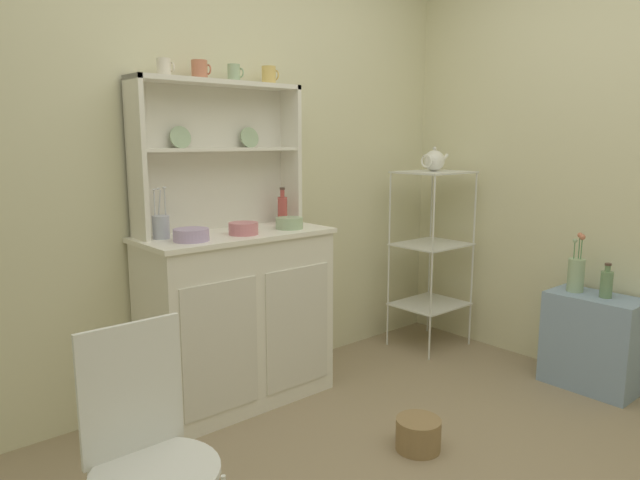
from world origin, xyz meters
TOP-DOWN VIEW (x-y plane):
  - wall_back at (0.00, 1.62)m, footprint 3.84×0.05m
  - hutch_cabinet at (-0.13, 1.37)m, footprint 0.99×0.45m
  - hutch_shelf_unit at (-0.13, 1.53)m, footprint 0.92×0.18m
  - bakers_rack at (1.29, 1.25)m, footprint 0.45×0.37m
  - side_shelf_blue at (1.44, 0.23)m, footprint 0.28×0.48m
  - wire_chair at (-1.07, 0.39)m, footprint 0.36×0.36m
  - floor_basket at (0.20, 0.43)m, footprint 0.20×0.20m
  - cup_cream_0 at (-0.42, 1.49)m, footprint 0.08×0.06m
  - cup_terracotta_1 at (-0.24, 1.49)m, footprint 0.09×0.08m
  - cup_sage_2 at (-0.04, 1.49)m, footprint 0.08×0.06m
  - cup_gold_3 at (0.18, 1.49)m, footprint 0.09×0.07m
  - bowl_mixing_large at (-0.42, 1.29)m, footprint 0.17×0.17m
  - bowl_floral_medium at (-0.13, 1.29)m, footprint 0.15×0.15m
  - bowl_cream_small at (0.15, 1.29)m, footprint 0.14×0.14m
  - jam_bottle at (0.23, 1.45)m, footprint 0.05×0.05m
  - utensil_jar at (-0.50, 1.45)m, footprint 0.08×0.08m
  - porcelain_teapot at (1.29, 1.25)m, footprint 0.22×0.13m
  - flower_vase at (1.44, 0.35)m, footprint 0.09×0.09m
  - oil_bottle at (1.44, 0.18)m, footprint 0.06×0.06m

SIDE VIEW (x-z plane):
  - floor_basket at x=0.20m, z-range 0.00..0.14m
  - side_shelf_blue at x=1.44m, z-range 0.00..0.53m
  - hutch_cabinet at x=-0.13m, z-range 0.01..0.91m
  - wire_chair at x=-1.07m, z-range 0.09..0.94m
  - oil_bottle at x=1.44m, z-range 0.51..0.70m
  - flower_vase at x=1.44m, z-range 0.46..0.80m
  - bakers_rack at x=1.29m, z-range 0.14..1.31m
  - bowl_mixing_large at x=-0.42m, z-range 0.90..0.96m
  - bowl_cream_small at x=0.15m, z-range 0.90..0.96m
  - bowl_floral_medium at x=-0.13m, z-range 0.90..0.96m
  - utensil_jar at x=-0.50m, z-range 0.84..1.09m
  - jam_bottle at x=0.23m, z-range 0.88..1.09m
  - porcelain_teapot at x=1.29m, z-range 1.16..1.31m
  - wall_back at x=0.00m, z-range 0.00..2.50m
  - hutch_shelf_unit at x=-0.13m, z-range 0.96..1.71m
  - cup_cream_0 at x=-0.42m, z-range 1.66..1.74m
  - cup_sage_2 at x=-0.04m, z-range 1.66..1.74m
  - cup_terracotta_1 at x=-0.24m, z-range 1.66..1.74m
  - cup_gold_3 at x=0.18m, z-range 1.66..1.75m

